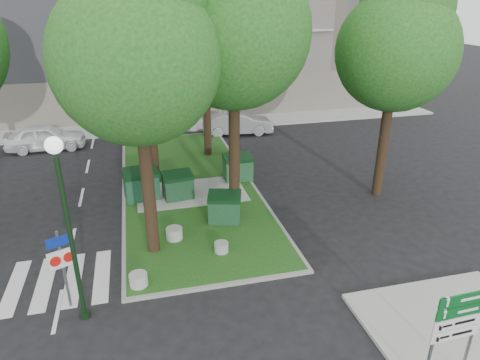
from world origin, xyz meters
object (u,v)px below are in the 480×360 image
object	(u,v)px
dumpster_c	(225,207)
car_white	(45,137)
directional_sign	(456,324)
traffic_sign_pole	(62,260)
bollard_right	(221,247)
tree_median_near_left	(138,43)
tree_street_right	(399,39)
litter_bin	(237,165)
street_lamp	(66,212)
tree_median_near_right	(236,15)
dumpster_d	(238,167)
dumpster_b	(178,186)
tree_median_far	(205,1)
tree_median_mid	(146,36)
bollard_mid	(174,233)
dumpster_a	(141,184)
bollard_left	(138,280)
car_silver	(237,123)

from	to	relation	value
dumpster_c	car_white	bearing A→B (deg)	142.40
dumpster_c	directional_sign	distance (m)	9.70
dumpster_c	car_white	distance (m)	14.33
traffic_sign_pole	directional_sign	world-z (taller)	directional_sign
bollard_right	traffic_sign_pole	size ratio (longest dim) A/B	0.20
tree_median_near_left	tree_street_right	world-z (taller)	tree_median_near_left
litter_bin	street_lamp	world-z (taller)	street_lamp
tree_median_near_right	directional_sign	bearing A→B (deg)	-73.51
dumpster_d	directional_sign	size ratio (longest dim) A/B	0.55
dumpster_b	dumpster_c	size ratio (longest dim) A/B	0.94
directional_sign	car_white	world-z (taller)	directional_sign
tree_median_near_left	tree_median_far	distance (m)	10.24
tree_median_mid	dumpster_d	xyz separation A→B (m)	(3.91, -1.03, -6.23)
litter_bin	street_lamp	distance (m)	12.15
tree_median_mid	directional_sign	xyz separation A→B (m)	(5.83, -14.06, -5.16)
tree_median_near_left	dumpster_d	size ratio (longest dim) A/B	7.40
tree_median_mid	car_white	bearing A→B (deg)	133.75
tree_street_right	bollard_mid	distance (m)	11.99
dumpster_b	litter_bin	xyz separation A→B (m)	(3.33, 2.46, -0.28)
tree_median_near_left	tree_median_near_right	bearing A→B (deg)	29.74
dumpster_b	dumpster_d	bearing A→B (deg)	17.18
dumpster_a	bollard_mid	world-z (taller)	dumpster_a
tree_median_mid	tree_median_far	bearing A→B (deg)	43.15
dumpster_b	directional_sign	xyz separation A→B (m)	(5.05, -11.61, 1.11)
dumpster_b	tree_median_near_left	bearing A→B (deg)	-114.62
street_lamp	tree_median_far	bearing A→B (deg)	64.52
dumpster_d	bollard_right	world-z (taller)	dumpster_d
dumpster_b	bollard_mid	size ratio (longest dim) A/B	2.33
tree_median_mid	dumpster_b	distance (m)	6.77
tree_street_right	bollard_left	bearing A→B (deg)	-157.83
tree_median_mid	dumpster_a	xyz separation A→B (m)	(-0.82, -2.09, -6.18)
bollard_left	traffic_sign_pole	xyz separation A→B (m)	(-2.04, -0.38, 1.34)
street_lamp	car_silver	world-z (taller)	street_lamp
tree_median_near_left	tree_median_far	bearing A→B (deg)	68.72
tree_street_right	dumpster_c	bearing A→B (deg)	-172.10
bollard_right	directional_sign	size ratio (longest dim) A/B	0.20
tree_median_mid	tree_street_right	distance (m)	10.77
tree_median_near_right	dumpster_b	world-z (taller)	tree_median_near_right
bollard_right	car_white	xyz separation A→B (m)	(-7.94, 13.74, 0.47)
tree_median_far	bollard_left	xyz separation A→B (m)	(-4.39, -11.56, -7.99)
dumpster_c	car_silver	xyz separation A→B (m)	(3.40, 11.74, 0.05)
tree_median_near_left	dumpster_b	size ratio (longest dim) A/B	7.31
bollard_right	litter_bin	size ratio (longest dim) A/B	0.80
bollard_mid	bollard_right	bearing A→B (deg)	-40.24
dumpster_b	street_lamp	distance (m)	8.39
directional_sign	car_silver	size ratio (longest dim) A/B	0.55
bollard_left	litter_bin	size ratio (longest dim) A/B	0.91
tree_median_far	bollard_mid	size ratio (longest dim) A/B	19.26
litter_bin	directional_sign	bearing A→B (deg)	-83.04
bollard_mid	directional_sign	bearing A→B (deg)	-55.21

